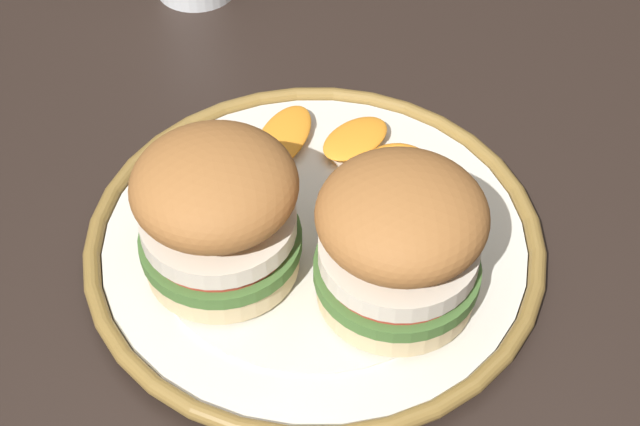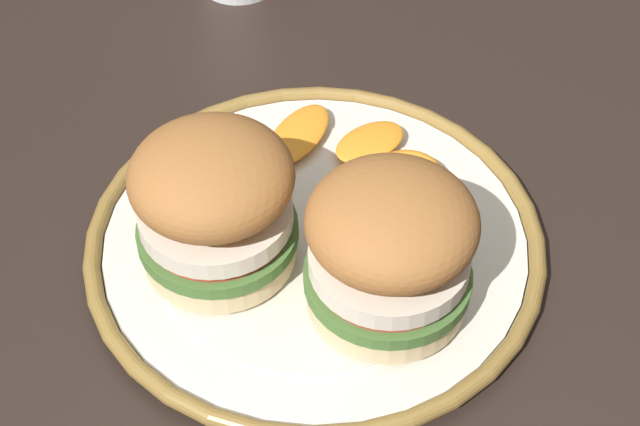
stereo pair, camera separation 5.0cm
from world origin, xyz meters
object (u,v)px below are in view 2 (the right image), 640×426
(sandwich_half_left, at_px, (390,248))
(dining_table, at_px, (284,362))
(sandwich_half_right, at_px, (214,202))
(dinner_plate, at_px, (320,243))

(sandwich_half_left, bearing_deg, dining_table, -73.49)
(dining_table, distance_m, sandwich_half_right, 0.16)
(dinner_plate, bearing_deg, sandwich_half_right, -41.16)
(dining_table, relative_size, dinner_plate, 4.36)
(dining_table, bearing_deg, sandwich_half_right, -75.54)
(dining_table, bearing_deg, dinner_plate, 174.34)
(sandwich_half_right, bearing_deg, dinner_plate, 138.84)
(dining_table, bearing_deg, sandwich_half_left, 106.51)
(sandwich_half_left, bearing_deg, dinner_plate, -107.33)
(sandwich_half_left, relative_size, sandwich_half_right, 0.94)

